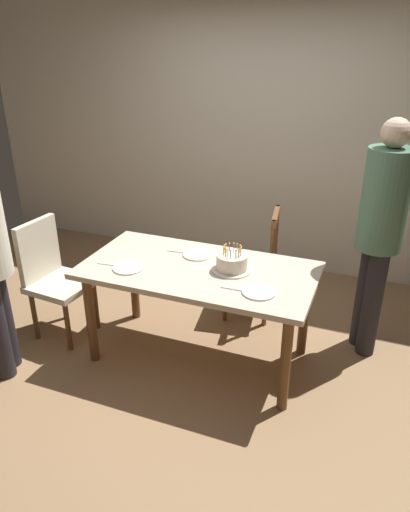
# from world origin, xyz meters

# --- Properties ---
(ground) EXTENTS (6.40, 6.40, 0.00)m
(ground) POSITION_xyz_m (0.00, 0.00, 0.00)
(ground) COLOR #93704C
(back_wall) EXTENTS (6.40, 0.10, 2.60)m
(back_wall) POSITION_xyz_m (0.00, 1.85, 1.30)
(back_wall) COLOR silver
(back_wall) RESTS_ON ground
(dining_table) EXTENTS (1.64, 0.84, 0.75)m
(dining_table) POSITION_xyz_m (0.00, 0.00, 0.66)
(dining_table) COLOR beige
(dining_table) RESTS_ON ground
(birthday_cake) EXTENTS (0.28, 0.28, 0.19)m
(birthday_cake) POSITION_xyz_m (0.23, 0.05, 0.81)
(birthday_cake) COLOR silver
(birthday_cake) RESTS_ON dining_table
(plate_near_celebrant) EXTENTS (0.22, 0.22, 0.01)m
(plate_near_celebrant) POSITION_xyz_m (-0.45, -0.19, 0.76)
(plate_near_celebrant) COLOR white
(plate_near_celebrant) RESTS_ON dining_table
(plate_far_side) EXTENTS (0.22, 0.22, 0.01)m
(plate_far_side) POSITION_xyz_m (-0.08, 0.19, 0.76)
(plate_far_side) COLOR white
(plate_far_side) RESTS_ON dining_table
(plate_near_guest) EXTENTS (0.22, 0.22, 0.01)m
(plate_near_guest) POSITION_xyz_m (0.49, -0.19, 0.76)
(plate_near_guest) COLOR white
(plate_near_guest) RESTS_ON dining_table
(fork_near_celebrant) EXTENTS (0.18, 0.04, 0.01)m
(fork_near_celebrant) POSITION_xyz_m (-0.61, -0.19, 0.76)
(fork_near_celebrant) COLOR silver
(fork_near_celebrant) RESTS_ON dining_table
(fork_far_side) EXTENTS (0.18, 0.03, 0.01)m
(fork_far_side) POSITION_xyz_m (-0.24, 0.19, 0.76)
(fork_far_side) COLOR silver
(fork_far_side) RESTS_ON dining_table
(fork_near_guest) EXTENTS (0.18, 0.02, 0.01)m
(fork_near_guest) POSITION_xyz_m (0.33, -0.21, 0.76)
(fork_near_guest) COLOR silver
(fork_near_guest) RESTS_ON dining_table
(chair_spindle_back) EXTENTS (0.50, 0.50, 0.95)m
(chair_spindle_back) POSITION_xyz_m (0.19, 0.75, 0.46)
(chair_spindle_back) COLOR brown
(chair_spindle_back) RESTS_ON ground
(chair_upholstered) EXTENTS (0.48, 0.48, 0.95)m
(chair_upholstered) POSITION_xyz_m (-1.21, -0.10, 0.53)
(chair_upholstered) COLOR beige
(chair_upholstered) RESTS_ON ground
(person_guest) EXTENTS (0.32, 0.32, 1.77)m
(person_guest) POSITION_xyz_m (1.15, 0.57, 1.01)
(person_guest) COLOR #262328
(person_guest) RESTS_ON ground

